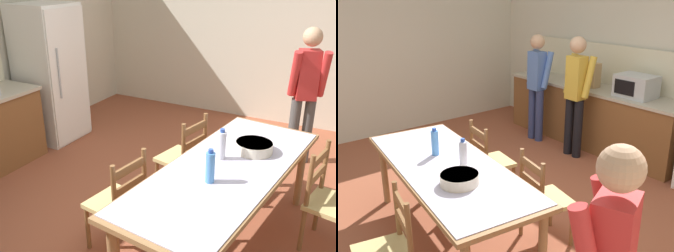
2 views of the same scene
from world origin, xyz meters
The scene contains 11 objects.
ground_plane centered at (0.00, 0.00, 0.00)m, with size 8.32×8.32×0.00m, color brown.
wall_right centered at (3.26, 0.00, 1.45)m, with size 0.12×5.20×2.90m, color beige.
refrigerator centered at (1.14, 2.19, 0.92)m, with size 0.71×0.73×1.84m.
dining_table centered at (0.00, -0.75, 0.70)m, with size 2.31×1.11×0.78m.
bottle_near_centre centered at (-0.27, -0.72, 0.90)m, with size 0.07×0.07×0.27m.
bottle_off_centre centered at (0.13, -0.66, 0.90)m, with size 0.07×0.07×0.27m.
serving_bowl centered at (0.38, -0.86, 0.83)m, with size 0.32×0.32×0.09m.
chair_side_near_right centered at (0.42, -1.53, 0.44)m, with size 0.49×0.47×0.91m.
chair_side_far_left centered at (-0.41, 0.02, 0.44)m, with size 0.47×0.46×0.91m.
chair_side_far_right centered at (0.58, -0.09, 0.44)m, with size 0.49×0.48×0.91m.
person_by_table centered at (1.96, -1.00, 0.93)m, with size 0.37×0.47×1.65m.
Camera 1 is at (-2.68, -1.65, 2.27)m, focal length 42.00 mm.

